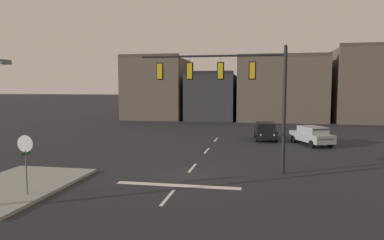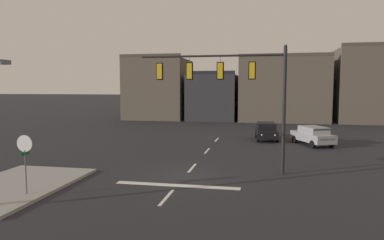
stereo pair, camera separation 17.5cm
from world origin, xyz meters
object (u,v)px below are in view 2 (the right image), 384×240
Objects in this scene: stop_sign at (25,150)px; car_lot_middle at (313,135)px; car_lot_nearside at (266,131)px; signal_mast_near_side at (233,83)px.

stop_sign is 22.97m from car_lot_middle.
car_lot_nearside is 0.96× the size of car_lot_middle.
stop_sign reaches higher than car_lot_middle.
signal_mast_near_side is 11.42m from stop_sign.
car_lot_nearside is at bearing 148.79° from car_lot_middle.
signal_mast_near_side is at bearing -98.86° from car_lot_nearside.
car_lot_nearside is at bearing 61.52° from stop_sign.
stop_sign is 0.60× the size of car_lot_middle.
car_lot_middle is at bearing -31.21° from car_lot_nearside.
car_lot_nearside is at bearing 81.14° from signal_mast_near_side.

